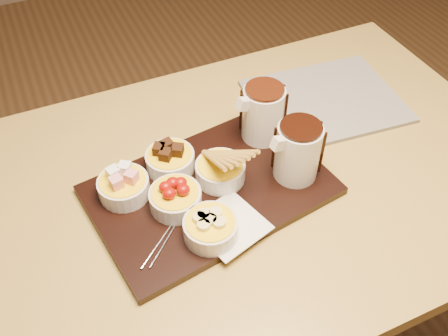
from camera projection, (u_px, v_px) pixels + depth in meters
name	position (u px, v px, depth m)	size (l,w,h in m)	color
ground	(241.00, 335.00, 1.58)	(5.00, 5.00, 0.00)	brown
dining_table	(248.00, 205.00, 1.11)	(1.20, 0.80, 0.75)	#A98B3E
serving_board	(210.00, 190.00, 1.00)	(0.46, 0.30, 0.02)	black
napkin	(229.00, 225.00, 0.92)	(0.12, 0.12, 0.00)	white
bowl_marshmallows	(124.00, 187.00, 0.97)	(0.10, 0.10, 0.04)	silver
bowl_cake	(170.00, 161.00, 1.02)	(0.10, 0.10, 0.04)	silver
bowl_strawberries	(175.00, 199.00, 0.95)	(0.10, 0.10, 0.04)	silver
bowl_biscotti	(220.00, 172.00, 0.99)	(0.10, 0.10, 0.04)	silver
bowl_bananas	(211.00, 229.00, 0.90)	(0.10, 0.10, 0.04)	silver
pitcher_dark_chocolate	(298.00, 152.00, 0.97)	(0.09, 0.09, 0.12)	silver
pitcher_milk_chocolate	(263.00, 114.00, 1.05)	(0.09, 0.09, 0.12)	silver
fondue_skewers	(178.00, 215.00, 0.94)	(0.26, 0.03, 0.01)	silver
newspaper	(325.00, 101.00, 1.20)	(0.35, 0.28, 0.01)	beige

